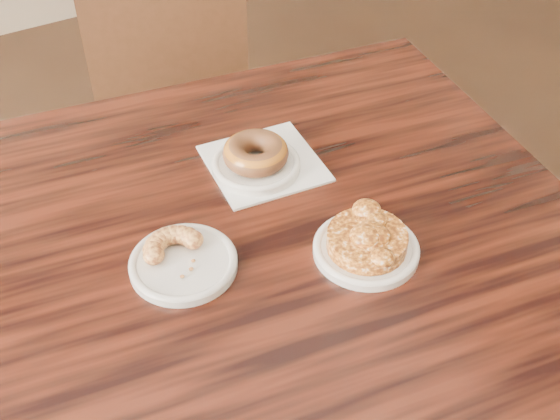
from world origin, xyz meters
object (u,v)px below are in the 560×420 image
apple_fritter (367,237)px  glazed_donut (256,153)px  cafe_table (281,385)px  chair_far (174,85)px  cruller_fragment (182,254)px

apple_fritter → glazed_donut: bearing=100.1°
cafe_table → chair_far: chair_far is taller
cafe_table → glazed_donut: bearing=82.3°
chair_far → apple_fritter: bearing=105.4°
glazed_donut → apple_fritter: 0.25m
apple_fritter → cafe_table: bearing=138.1°
chair_far → apple_fritter: chair_far is taller
cafe_table → chair_far: (0.21, 0.93, 0.08)m
chair_far → apple_fritter: 1.07m
chair_far → glazed_donut: bearing=100.1°
glazed_donut → cruller_fragment: bearing=-144.5°
cafe_table → chair_far: size_ratio=1.05×
cruller_fragment → chair_far: bearing=68.5°
glazed_donut → cruller_fragment: (-0.20, -0.14, -0.01)m
chair_far → apple_fritter: size_ratio=5.76×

